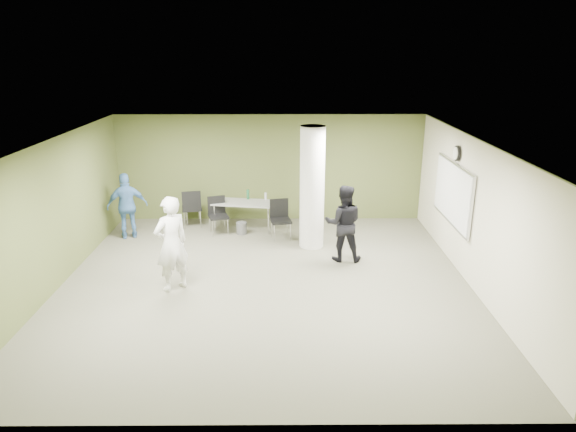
{
  "coord_description": "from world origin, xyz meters",
  "views": [
    {
      "loc": [
        0.38,
        -9.2,
        4.43
      ],
      "look_at": [
        0.45,
        1.0,
        1.06
      ],
      "focal_mm": 32.0,
      "sensor_mm": 36.0,
      "label": 1
    }
  ],
  "objects_px": {
    "folding_table": "(244,204)",
    "woman_white": "(171,244)",
    "chair_back_left": "(193,206)",
    "man_blue": "(127,206)",
    "man_black": "(343,223)"
  },
  "relations": [
    {
      "from": "chair_back_left",
      "to": "man_black",
      "type": "distance_m",
      "value": 4.39
    },
    {
      "from": "folding_table",
      "to": "woman_white",
      "type": "relative_size",
      "value": 0.87
    },
    {
      "from": "man_black",
      "to": "man_blue",
      "type": "relative_size",
      "value": 1.04
    },
    {
      "from": "chair_back_left",
      "to": "man_blue",
      "type": "distance_m",
      "value": 1.73
    },
    {
      "from": "woman_white",
      "to": "man_blue",
      "type": "xyz_separation_m",
      "value": [
        -1.65,
        2.82,
        -0.12
      ]
    },
    {
      "from": "woman_white",
      "to": "man_blue",
      "type": "height_order",
      "value": "woman_white"
    },
    {
      "from": "woman_white",
      "to": "man_black",
      "type": "height_order",
      "value": "woman_white"
    },
    {
      "from": "woman_white",
      "to": "folding_table",
      "type": "bearing_deg",
      "value": -148.39
    },
    {
      "from": "folding_table",
      "to": "woman_white",
      "type": "bearing_deg",
      "value": -98.44
    },
    {
      "from": "man_black",
      "to": "man_blue",
      "type": "xyz_separation_m",
      "value": [
        -5.04,
        1.41,
        -0.04
      ]
    },
    {
      "from": "chair_back_left",
      "to": "woman_white",
      "type": "height_order",
      "value": "woman_white"
    },
    {
      "from": "woman_white",
      "to": "man_black",
      "type": "distance_m",
      "value": 3.67
    },
    {
      "from": "folding_table",
      "to": "man_blue",
      "type": "height_order",
      "value": "man_blue"
    },
    {
      "from": "woman_white",
      "to": "man_blue",
      "type": "distance_m",
      "value": 3.27
    },
    {
      "from": "folding_table",
      "to": "woman_white",
      "type": "xyz_separation_m",
      "value": [
        -1.1,
        -3.41,
        0.25
      ]
    }
  ]
}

